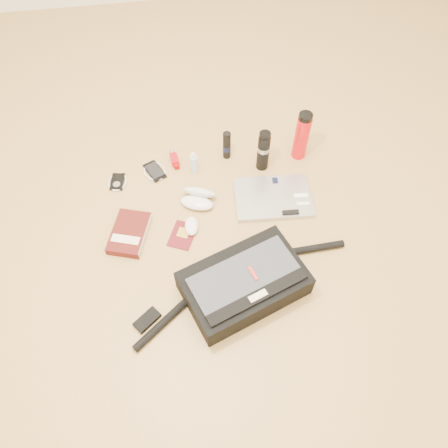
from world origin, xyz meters
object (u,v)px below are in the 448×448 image
(laptop, at_px, (273,198))
(thermos_red, at_px, (302,136))
(messenger_bag, at_px, (244,283))
(book, at_px, (130,233))
(thermos_black, at_px, (263,151))

(laptop, relative_size, thermos_red, 1.39)
(messenger_bag, distance_m, book, 0.56)
(messenger_bag, distance_m, thermos_black, 0.68)
(laptop, height_order, book, book)
(messenger_bag, xyz_separation_m, thermos_red, (0.41, 0.69, 0.07))
(book, bearing_deg, thermos_red, 41.02)
(laptop, bearing_deg, thermos_red, 58.49)
(laptop, bearing_deg, book, -167.11)
(book, height_order, thermos_black, thermos_black)
(messenger_bag, relative_size, thermos_red, 3.46)
(laptop, bearing_deg, messenger_bag, -112.68)
(book, relative_size, thermos_black, 1.15)
(messenger_bag, relative_size, book, 3.59)
(book, distance_m, thermos_red, 0.93)
(messenger_bag, height_order, laptop, messenger_bag)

